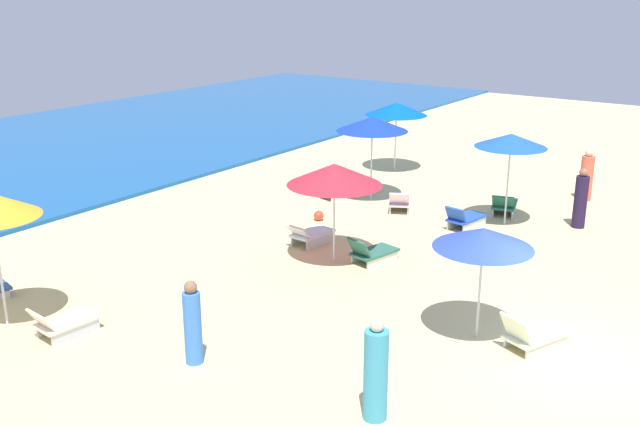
% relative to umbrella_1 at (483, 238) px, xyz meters
% --- Properties ---
extents(ground_plane, '(60.00, 60.00, 0.00)m').
position_rel_umbrella_1_xyz_m(ground_plane, '(0.21, -1.88, -1.99)').
color(ground_plane, '#DAC987').
extents(umbrella_1, '(1.85, 1.85, 2.18)m').
position_rel_umbrella_1_xyz_m(umbrella_1, '(0.00, 0.00, 0.00)').
color(umbrella_1, silver).
rests_on(umbrella_1, ground_plane).
extents(lounge_chair_1_0, '(1.45, 1.05, 0.76)m').
position_rel_umbrella_1_xyz_m(lounge_chair_1_0, '(0.19, -1.00, -1.74)').
color(lounge_chair_1_0, silver).
rests_on(lounge_chair_1_0, ground_plane).
extents(umbrella_2, '(2.16, 2.16, 2.41)m').
position_rel_umbrella_1_xyz_m(umbrella_2, '(10.29, 7.67, 0.21)').
color(umbrella_2, silver).
rests_on(umbrella_2, ground_plane).
extents(umbrella_3, '(2.25, 2.25, 2.41)m').
position_rel_umbrella_1_xyz_m(umbrella_3, '(1.70, 4.43, 0.17)').
color(umbrella_3, silver).
rests_on(umbrella_3, ground_plane).
extents(lounge_chair_3_0, '(1.36, 0.86, 0.69)m').
position_rel_umbrella_1_xyz_m(lounge_chair_3_0, '(2.16, 3.65, -1.74)').
color(lounge_chair_3_0, silver).
rests_on(lounge_chair_3_0, ground_plane).
extents(lounge_chair_3_1, '(1.33, 0.73, 0.65)m').
position_rel_umbrella_1_xyz_m(lounge_chair_3_1, '(2.30, 5.59, -1.71)').
color(lounge_chair_3_1, silver).
rests_on(lounge_chair_3_1, ground_plane).
extents(umbrella_4, '(1.94, 1.94, 2.55)m').
position_rel_umbrella_1_xyz_m(umbrella_4, '(6.75, 2.14, 0.38)').
color(umbrella_4, silver).
rests_on(umbrella_4, ground_plane).
extents(lounge_chair_4_0, '(1.37, 0.77, 0.71)m').
position_rel_umbrella_1_xyz_m(lounge_chair_4_0, '(5.78, 2.90, -1.71)').
color(lounge_chair_4_0, silver).
rests_on(lounge_chair_4_0, ground_plane).
extents(lounge_chair_4_1, '(1.52, 0.98, 0.71)m').
position_rel_umbrella_1_xyz_m(lounge_chair_4_1, '(7.65, 2.52, -1.71)').
color(lounge_chair_4_1, silver).
rests_on(lounge_chair_4_1, ground_plane).
extents(umbrella_5, '(2.17, 2.17, 2.56)m').
position_rel_umbrella_1_xyz_m(umbrella_5, '(6.71, 6.47, 0.36)').
color(umbrella_5, silver).
rests_on(umbrella_5, ground_plane).
extents(lounge_chair_5_0, '(1.50, 0.96, 0.75)m').
position_rel_umbrella_1_xyz_m(lounge_chair_5_0, '(6.25, 7.44, -1.70)').
color(lounge_chair_5_0, silver).
rests_on(lounge_chair_5_0, ground_plane).
extents(lounge_chair_5_1, '(1.51, 1.18, 0.71)m').
position_rel_umbrella_1_xyz_m(lounge_chair_5_1, '(6.20, 5.17, -1.72)').
color(lounge_chair_5_1, silver).
rests_on(lounge_chair_5_1, ground_plane).
extents(lounge_chair_7_1, '(1.26, 0.73, 0.66)m').
position_rel_umbrella_1_xyz_m(lounge_chair_7_1, '(-4.49, 6.43, -1.72)').
color(lounge_chair_7_1, silver).
rests_on(lounge_chair_7_1, ground_plane).
extents(beachgoer_0, '(0.43, 0.43, 1.61)m').
position_rel_umbrella_1_xyz_m(beachgoer_0, '(10.44, 1.05, -1.24)').
color(beachgoer_0, '#E15F46').
rests_on(beachgoer_0, ground_plane).
extents(beachgoer_1, '(0.44, 0.44, 1.56)m').
position_rel_umbrella_1_xyz_m(beachgoer_1, '(-3.80, 3.67, -1.25)').
color(beachgoer_1, '#3C7AE0').
rests_on(beachgoer_1, ground_plane).
extents(beachgoer_2, '(0.49, 0.49, 1.69)m').
position_rel_umbrella_1_xyz_m(beachgoer_2, '(-3.44, 0.17, -1.21)').
color(beachgoer_2, '#3C9ABC').
rests_on(beachgoer_2, ground_plane).
extents(beachgoer_3, '(0.50, 0.50, 1.66)m').
position_rel_umbrella_1_xyz_m(beachgoer_3, '(7.67, 0.41, -1.21)').
color(beachgoer_3, '#251838').
rests_on(beachgoer_3, ground_plane).
extents(beach_ball_0, '(0.28, 0.28, 0.28)m').
position_rel_umbrella_1_xyz_m(beach_ball_0, '(4.04, 6.55, -1.84)').
color(beach_ball_0, '#F3402A').
rests_on(beach_ball_0, ground_plane).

